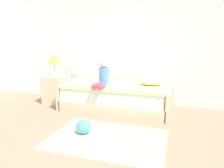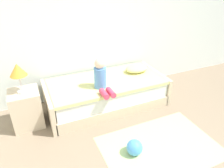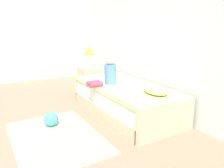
# 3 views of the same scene
# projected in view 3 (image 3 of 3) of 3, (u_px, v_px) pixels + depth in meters

# --- Properties ---
(wall_rear) EXTENTS (7.20, 0.10, 2.90)m
(wall_rear) POSITION_uv_depth(u_px,v_px,m) (165.00, 27.00, 3.62)
(wall_rear) COLOR silver
(wall_rear) RESTS_ON ground
(bed) EXTENTS (2.11, 1.00, 0.50)m
(bed) POSITION_uv_depth(u_px,v_px,m) (124.00, 99.00, 3.84)
(bed) COLOR beige
(bed) RESTS_ON ground
(nightstand) EXTENTS (0.44, 0.44, 0.60)m
(nightstand) POSITION_uv_depth(u_px,v_px,m) (90.00, 80.00, 4.94)
(nightstand) COLOR beige
(nightstand) RESTS_ON ground
(table_lamp) EXTENTS (0.24, 0.24, 0.45)m
(table_lamp) POSITION_uv_depth(u_px,v_px,m) (89.00, 52.00, 4.78)
(table_lamp) COLOR silver
(table_lamp) RESTS_ON nightstand
(child_figure) EXTENTS (0.20, 0.51, 0.50)m
(child_figure) POSITION_uv_depth(u_px,v_px,m) (108.00, 73.00, 3.76)
(child_figure) COLOR #598CD1
(child_figure) RESTS_ON bed
(pillow) EXTENTS (0.44, 0.30, 0.13)m
(pillow) POSITION_uv_depth(u_px,v_px,m) (156.00, 90.00, 3.26)
(pillow) COLOR #F2E58C
(pillow) RESTS_ON bed
(toy_ball) EXTENTS (0.22, 0.22, 0.22)m
(toy_ball) POSITION_uv_depth(u_px,v_px,m) (51.00, 119.00, 3.36)
(toy_ball) COLOR #4C99E5
(toy_ball) RESTS_ON ground
(area_rug) EXTENTS (1.60, 1.10, 0.01)m
(area_rug) POSITION_uv_depth(u_px,v_px,m) (56.00, 137.00, 3.04)
(area_rug) COLOR #B2D189
(area_rug) RESTS_ON ground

